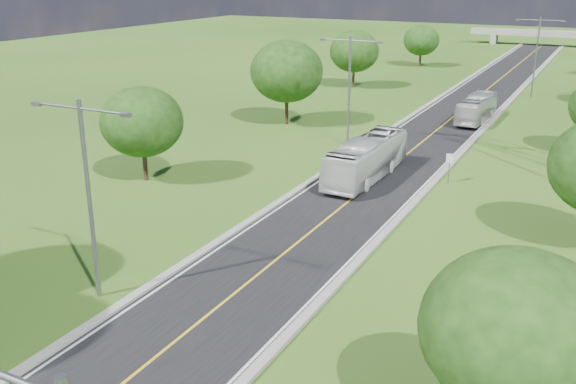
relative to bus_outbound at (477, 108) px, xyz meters
name	(u,v)px	position (x,y,z in m)	size (l,w,h in m)	color
ground	(450,120)	(-2.62, -0.36, -1.44)	(260.00, 260.00, 0.00)	#2C5116
road	(463,109)	(-2.62, 5.64, -1.41)	(8.00, 150.00, 0.06)	black
curb_left	(427,105)	(-6.87, 5.64, -1.33)	(0.50, 150.00, 0.22)	gray
curb_right	(500,112)	(1.63, 5.64, -1.33)	(0.50, 150.00, 0.22)	gray
speed_limit_sign	(449,163)	(2.58, -22.37, 0.16)	(0.55, 0.09, 2.40)	slate
overpass	(543,34)	(-2.62, 79.64, 0.97)	(30.00, 3.00, 3.20)	gray
streetlight_near_left	(88,184)	(-8.62, -48.36, 4.50)	(5.90, 0.25, 10.00)	slate
streetlight_mid_left	(349,81)	(-8.62, -15.36, 4.50)	(5.90, 0.25, 10.00)	slate
streetlight_far_right	(537,50)	(3.38, 17.64, 4.50)	(5.90, 0.25, 10.00)	slate
tree_lb	(142,122)	(-18.62, -32.36, 3.20)	(6.30, 6.30, 7.33)	black
tree_lc	(287,71)	(-17.62, -10.36, 4.14)	(7.56, 7.56, 8.79)	black
tree_ld	(354,51)	(-19.62, 13.64, 3.51)	(6.72, 6.72, 7.82)	black
tree_le	(421,40)	(-17.12, 37.64, 2.89)	(5.88, 5.88, 6.84)	black
tree_ra	(517,331)	(11.38, -50.36, 3.20)	(6.30, 6.30, 7.33)	black
bus_outbound	(477,108)	(0.00, 0.00, 0.00)	(2.32, 9.91, 2.76)	beige
bus_inbound	(367,158)	(-3.42, -24.23, 0.23)	(2.70, 11.55, 3.22)	silver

